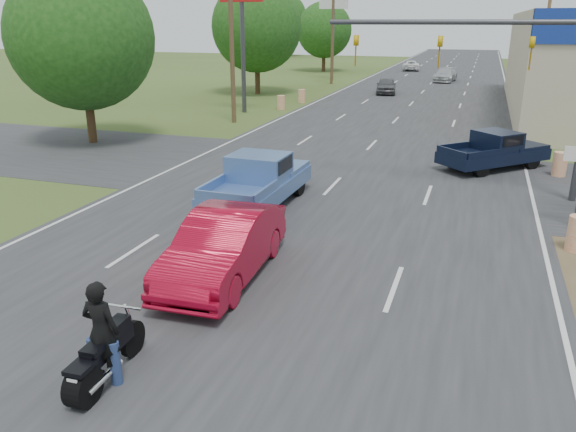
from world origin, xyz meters
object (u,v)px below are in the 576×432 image
at_px(rider, 102,336).
at_px(blue_pickup, 260,179).
at_px(distant_car_white, 411,66).
at_px(red_convertible, 224,246).
at_px(navy_pickup, 496,150).
at_px(distant_car_silver, 445,75).
at_px(motorcycle, 103,359).
at_px(distant_car_grey, 386,86).

distance_m(rider, blue_pickup, 10.38).
relative_size(rider, distant_car_white, 0.42).
xyz_separation_m(red_convertible, rider, (-0.14, -4.60, 0.11)).
xyz_separation_m(rider, navy_pickup, (6.55, 18.31, -0.12)).
bearing_deg(distant_car_white, blue_pickup, 84.73).
bearing_deg(distant_car_silver, distant_car_white, 116.99).
xyz_separation_m(motorcycle, distant_car_silver, (1.83, 55.22, 0.19)).
distance_m(distant_car_silver, distant_car_white, 13.95).
bearing_deg(red_convertible, motorcycle, -94.67).
relative_size(blue_pickup, distant_car_silver, 1.13).
bearing_deg(motorcycle, red_convertible, 85.78).
bearing_deg(red_convertible, distant_car_silver, 85.12).
bearing_deg(distant_car_grey, rider, -95.60).
relative_size(red_convertible, blue_pickup, 0.92).
bearing_deg(rider, distant_car_silver, -94.43).
height_order(blue_pickup, navy_pickup, blue_pickup).
xyz_separation_m(navy_pickup, distant_car_white, (-9.86, 49.82, -0.20)).
distance_m(blue_pickup, distant_car_white, 57.85).
height_order(blue_pickup, distant_car_white, blue_pickup).
distance_m(red_convertible, distant_car_white, 63.62).
bearing_deg(motorcycle, navy_pickup, 67.86).
height_order(red_convertible, distant_car_grey, red_convertible).
distance_m(navy_pickup, distant_car_white, 50.78).
xyz_separation_m(blue_pickup, navy_pickup, (7.73, 7.99, -0.09)).
xyz_separation_m(blue_pickup, distant_car_silver, (3.01, 44.84, -0.21)).
relative_size(motorcycle, distant_car_grey, 0.55).
bearing_deg(distant_car_grey, distant_car_white, 83.69).
bearing_deg(blue_pickup, rider, -82.21).
relative_size(rider, distant_car_grey, 0.46).
relative_size(motorcycle, rider, 1.21).
height_order(red_convertible, navy_pickup, red_convertible).
height_order(motorcycle, rider, rider).
height_order(motorcycle, navy_pickup, navy_pickup).
xyz_separation_m(motorcycle, blue_pickup, (-1.18, 10.38, 0.40)).
distance_m(motorcycle, distant_car_white, 68.26).
bearing_deg(rider, red_convertible, -94.28).
xyz_separation_m(navy_pickup, distant_car_grey, (-8.84, 24.71, -0.12)).
xyz_separation_m(rider, distant_car_grey, (-2.29, 43.02, -0.24)).
bearing_deg(red_convertible, distant_car_grey, 90.65).
height_order(blue_pickup, distant_car_silver, blue_pickup).
xyz_separation_m(distant_car_grey, distant_car_silver, (4.12, 12.14, 0.01)).
bearing_deg(red_convertible, navy_pickup, 61.97).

